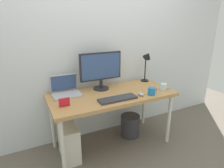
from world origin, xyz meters
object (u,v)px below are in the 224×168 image
(desk, at_px, (112,98))
(computer_tower, at_px, (69,142))
(laptop, at_px, (66,90))
(monitor, at_px, (101,69))
(wastebasket, at_px, (130,125))
(glass_cup, at_px, (163,87))
(keyboard, at_px, (118,99))
(coffee_mug, at_px, (152,91))
(photo_frame, at_px, (64,102))
(desk_lamp, at_px, (147,60))
(mouse, at_px, (141,94))

(desk, distance_m, computer_tower, 0.71)
(desk, xyz_separation_m, laptop, (-0.50, 0.22, 0.12))
(monitor, relative_size, wastebasket, 1.79)
(laptop, bearing_deg, wastebasket, -9.90)
(glass_cup, bearing_deg, desk, 164.11)
(monitor, relative_size, keyboard, 1.22)
(coffee_mug, relative_size, photo_frame, 1.11)
(monitor, xyz_separation_m, wastebasket, (0.37, -0.13, -0.82))
(desk_lamp, bearing_deg, computer_tower, -169.74)
(photo_frame, bearing_deg, laptop, 73.99)
(desk, xyz_separation_m, monitor, (-0.05, 0.20, 0.33))
(mouse, bearing_deg, desk, 143.31)
(monitor, relative_size, mouse, 5.96)
(laptop, xyz_separation_m, mouse, (0.77, -0.42, -0.04))
(keyboard, relative_size, coffee_mug, 3.60)
(monitor, relative_size, glass_cup, 4.66)
(photo_frame, xyz_separation_m, wastebasket, (0.91, 0.19, -0.61))
(glass_cup, bearing_deg, wastebasket, 140.40)
(glass_cup, relative_size, photo_frame, 1.05)
(laptop, xyz_separation_m, keyboard, (0.47, -0.41, -0.05))
(monitor, bearing_deg, keyboard, -86.39)
(computer_tower, height_order, wastebasket, computer_tower)
(laptop, height_order, computer_tower, laptop)
(keyboard, relative_size, glass_cup, 3.83)
(photo_frame, bearing_deg, glass_cup, -3.19)
(mouse, bearing_deg, glass_cup, 4.17)
(desk, xyz_separation_m, photo_frame, (-0.59, -0.11, 0.11))
(keyboard, height_order, wastebasket, keyboard)
(desk, bearing_deg, coffee_mug, -30.70)
(computer_tower, bearing_deg, photo_frame, -109.34)
(wastebasket, bearing_deg, desk, -166.53)
(wastebasket, bearing_deg, photo_frame, -168.43)
(computer_tower, bearing_deg, desk, 1.29)
(laptop, xyz_separation_m, desk_lamp, (1.14, -0.01, 0.25))
(coffee_mug, bearing_deg, glass_cup, 14.98)
(desk, bearing_deg, computer_tower, -178.71)
(keyboard, relative_size, mouse, 4.89)
(monitor, xyz_separation_m, keyboard, (0.03, -0.40, -0.25))
(laptop, bearing_deg, glass_cup, -19.45)
(laptop, height_order, glass_cup, laptop)
(desk, distance_m, mouse, 0.35)
(mouse, relative_size, wastebasket, 0.30)
(desk, distance_m, glass_cup, 0.66)
(glass_cup, distance_m, wastebasket, 0.72)
(desk_lamp, distance_m, wastebasket, 0.93)
(monitor, bearing_deg, desk, -75.62)
(photo_frame, bearing_deg, keyboard, -8.61)
(laptop, relative_size, wastebasket, 1.07)
(laptop, distance_m, photo_frame, 0.34)
(glass_cup, bearing_deg, computer_tower, 172.04)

